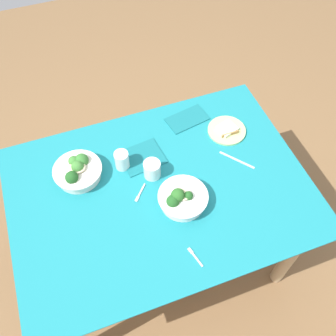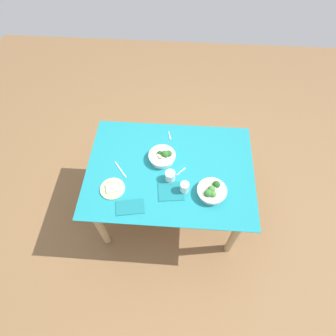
# 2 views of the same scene
# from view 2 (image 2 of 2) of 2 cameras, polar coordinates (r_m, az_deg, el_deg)

# --- Properties ---
(ground_plane) EXTENTS (6.00, 6.00, 0.00)m
(ground_plane) POSITION_cam_2_polar(r_m,az_deg,el_deg) (2.97, 0.32, -8.06)
(ground_plane) COLOR brown
(dining_table) EXTENTS (1.40, 1.01, 0.73)m
(dining_table) POSITION_cam_2_polar(r_m,az_deg,el_deg) (2.42, 0.39, -1.69)
(dining_table) COLOR #197A84
(dining_table) RESTS_ON ground_plane
(broccoli_bowl_far) EXTENTS (0.23, 0.23, 0.10)m
(broccoli_bowl_far) POSITION_cam_2_polar(r_m,az_deg,el_deg) (2.21, 8.90, -4.72)
(broccoli_bowl_far) COLOR silver
(broccoli_bowl_far) RESTS_ON dining_table
(broccoli_bowl_near) EXTENTS (0.23, 0.23, 0.11)m
(broccoli_bowl_near) POSITION_cam_2_polar(r_m,az_deg,el_deg) (2.36, -1.09, 2.37)
(broccoli_bowl_near) COLOR white
(broccoli_bowl_near) RESTS_ON dining_table
(bread_side_plate) EXTENTS (0.20, 0.20, 0.03)m
(bread_side_plate) POSITION_cam_2_polar(r_m,az_deg,el_deg) (2.27, -11.28, -4.09)
(bread_side_plate) COLOR #B7D684
(bread_side_plate) RESTS_ON dining_table
(water_glass_center) EXTENTS (0.08, 0.08, 0.09)m
(water_glass_center) POSITION_cam_2_polar(r_m,az_deg,el_deg) (2.25, 0.44, -1.64)
(water_glass_center) COLOR silver
(water_glass_center) RESTS_ON dining_table
(water_glass_side) EXTENTS (0.07, 0.07, 0.10)m
(water_glass_side) POSITION_cam_2_polar(r_m,az_deg,el_deg) (2.19, 3.40, -3.97)
(water_glass_side) COLOR silver
(water_glass_side) RESTS_ON dining_table
(fork_by_far_bowl) EXTENTS (0.08, 0.08, 0.00)m
(fork_by_far_bowl) POSITION_cam_2_polar(r_m,az_deg,el_deg) (2.32, 2.76, -0.63)
(fork_by_far_bowl) COLOR #B7B7BC
(fork_by_far_bowl) RESTS_ON dining_table
(fork_by_near_bowl) EXTENTS (0.04, 0.10, 0.00)m
(fork_by_near_bowl) POSITION_cam_2_polar(r_m,az_deg,el_deg) (2.55, 0.35, 6.56)
(fork_by_near_bowl) COLOR #B7B7BC
(fork_by_near_bowl) RESTS_ON dining_table
(table_knife_left) EXTENTS (0.13, 0.15, 0.00)m
(table_knife_left) POSITION_cam_2_polar(r_m,az_deg,el_deg) (2.36, -9.68, -0.29)
(table_knife_left) COLOR #B7B7BC
(table_knife_left) RESTS_ON dining_table
(napkin_folded_upper) EXTENTS (0.23, 0.16, 0.01)m
(napkin_folded_upper) POSITION_cam_2_polar(r_m,az_deg,el_deg) (2.18, -7.74, -7.90)
(napkin_folded_upper) COLOR #156870
(napkin_folded_upper) RESTS_ON dining_table
(napkin_folded_lower) EXTENTS (0.22, 0.19, 0.01)m
(napkin_folded_lower) POSITION_cam_2_polar(r_m,az_deg,el_deg) (2.22, 0.62, -4.75)
(napkin_folded_lower) COLOR #156870
(napkin_folded_lower) RESTS_ON dining_table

